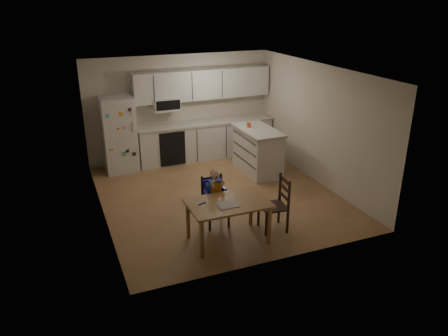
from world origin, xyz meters
name	(u,v)px	position (x,y,z in m)	size (l,w,h in m)	color
room	(209,130)	(0.00, 0.48, 1.25)	(4.52, 5.01, 2.51)	brown
refrigerator	(119,134)	(-1.55, 2.15, 0.85)	(0.72, 0.70, 1.70)	silver
kitchen_run	(204,123)	(0.50, 2.24, 0.88)	(3.37, 0.62, 2.15)	silver
kitchen_island	(258,151)	(1.29, 0.84, 0.51)	(0.72, 1.38, 1.02)	silver
red_cup	(249,125)	(1.15, 1.05, 1.07)	(0.09, 0.09, 0.11)	#CF5322
dining_table	(228,207)	(-0.48, -1.68, 0.60)	(1.29, 0.83, 0.69)	brown
napkin	(228,205)	(-0.53, -1.78, 0.70)	(0.31, 0.27, 0.01)	#BABABF
toddler_spoon	(202,204)	(-0.90, -1.59, 0.70)	(0.02, 0.02, 0.12)	#1119AC
chair_booster	(214,191)	(-0.48, -1.07, 0.63)	(0.39, 0.39, 1.04)	black
chair_side	(279,200)	(0.46, -1.64, 0.54)	(0.46, 0.46, 0.95)	black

